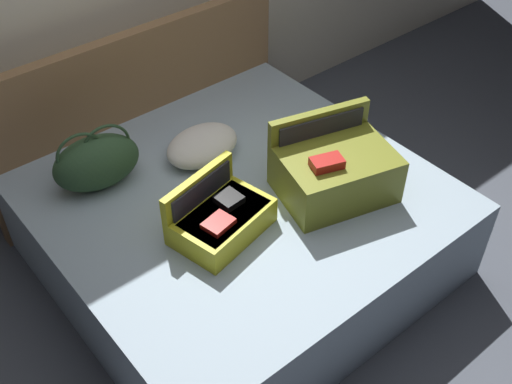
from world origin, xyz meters
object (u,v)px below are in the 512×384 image
(hard_case_medium, at_px, (220,218))
(pillow_near_headboard, at_px, (202,145))
(bed, at_px, (240,227))
(hard_case_large, at_px, (335,170))
(duffel_bag, at_px, (96,162))

(hard_case_medium, xyz_separation_m, pillow_near_headboard, (0.28, 0.54, -0.01))
(bed, xyz_separation_m, hard_case_large, (0.39, -0.31, 0.41))
(hard_case_large, relative_size, pillow_near_headboard, 1.51)
(hard_case_medium, relative_size, pillow_near_headboard, 1.21)
(hard_case_large, xyz_separation_m, duffel_bag, (-0.91, 0.82, 0.01))
(bed, height_order, hard_case_large, hard_case_large)
(bed, distance_m, pillow_near_headboard, 0.50)
(hard_case_medium, bearing_deg, pillow_near_headboard, 50.16)
(duffel_bag, bearing_deg, hard_case_medium, -67.59)
(hard_case_medium, bearing_deg, duffel_bag, 100.06)
(duffel_bag, bearing_deg, bed, -44.46)
(hard_case_large, height_order, pillow_near_headboard, hard_case_large)
(hard_case_medium, bearing_deg, bed, 21.85)
(hard_case_large, xyz_separation_m, pillow_near_headboard, (-0.35, 0.67, -0.07))
(hard_case_large, xyz_separation_m, hard_case_medium, (-0.63, 0.14, -0.06))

